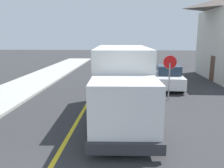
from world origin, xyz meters
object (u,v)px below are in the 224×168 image
at_px(box_truck, 122,80).
at_px(parked_car_near, 122,78).
at_px(parked_car_far, 127,59).
at_px(stop_sign, 170,69).
at_px(parked_car_mid, 129,65).
at_px(parked_van_across, 168,77).

height_order(box_truck, parked_car_near, box_truck).
relative_size(parked_car_near, parked_car_far, 1.01).
relative_size(parked_car_near, stop_sign, 1.68).
bearing_deg(parked_car_mid, parked_car_far, 91.04).
distance_m(parked_car_near, parked_car_far, 14.15).
bearing_deg(parked_van_across, parked_car_mid, 111.45).
height_order(parked_car_far, stop_sign, stop_sign).
relative_size(parked_van_across, stop_sign, 1.69).
relative_size(parked_car_far, stop_sign, 1.66).
bearing_deg(stop_sign, parked_van_across, 80.67).
distance_m(parked_car_near, stop_sign, 4.18).
bearing_deg(parked_van_across, parked_car_near, -173.76).
distance_m(parked_van_across, stop_sign, 3.52).
distance_m(parked_car_mid, parked_van_across, 7.55).
bearing_deg(parked_car_near, stop_sign, -46.88).
bearing_deg(box_truck, parked_car_mid, 88.02).
relative_size(parked_car_mid, stop_sign, 1.68).
bearing_deg(box_truck, parked_car_near, 90.78).
height_order(parked_car_near, parked_car_far, same).
distance_m(parked_car_mid, parked_car_far, 6.75).
bearing_deg(parked_car_far, parked_car_near, -91.72).
distance_m(box_truck, parked_van_across, 7.22).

